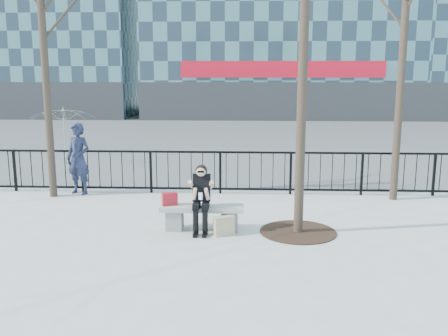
{
  "coord_description": "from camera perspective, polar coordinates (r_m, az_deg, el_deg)",
  "views": [
    {
      "loc": [
        0.89,
        -9.53,
        3.13
      ],
      "look_at": [
        0.4,
        0.8,
        1.1
      ],
      "focal_mm": 40.0,
      "sensor_mm": 36.0,
      "label": 1
    }
  ],
  "objects": [
    {
      "name": "bench_main",
      "position": [
        9.98,
        -2.52,
        -5.37
      ],
      "size": [
        1.65,
        0.46,
        0.49
      ],
      "color": "slate",
      "rests_on": "ground"
    },
    {
      "name": "seated_woman",
      "position": [
        9.73,
        -2.63,
        -3.55
      ],
      "size": [
        0.5,
        0.64,
        1.34
      ],
      "color": "black",
      "rests_on": "ground"
    },
    {
      "name": "railing",
      "position": [
        12.82,
        -1.32,
        -0.49
      ],
      "size": [
        14.0,
        0.06,
        1.1
      ],
      "color": "black",
      "rests_on": "ground"
    },
    {
      "name": "ground",
      "position": [
        10.07,
        -2.51,
        -7.01
      ],
      "size": [
        120.0,
        120.0,
        0.0
      ],
      "primitive_type": "plane",
      "color": "#9FA09B",
      "rests_on": "ground"
    },
    {
      "name": "handbag",
      "position": [
        9.99,
        -6.25,
        -3.53
      ],
      "size": [
        0.34,
        0.25,
        0.25
      ],
      "primitive_type": "cube",
      "rotation": [
        0.0,
        0.0,
        0.39
      ],
      "color": "#AA141F",
      "rests_on": "bench_main"
    },
    {
      "name": "street_surface",
      "position": [
        24.74,
        0.64,
        3.84
      ],
      "size": [
        60.0,
        23.0,
        0.01
      ],
      "primitive_type": "cube",
      "color": "#474747",
      "rests_on": "ground"
    },
    {
      "name": "standing_man",
      "position": [
        13.25,
        -16.29,
        1.03
      ],
      "size": [
        0.77,
        0.63,
        1.83
      ],
      "primitive_type": "imported",
      "rotation": [
        0.0,
        0.0,
        -0.32
      ],
      "color": "black",
      "rests_on": "ground"
    },
    {
      "name": "vendor_umbrella",
      "position": [
        17.61,
        -17.83,
        3.53
      ],
      "size": [
        2.29,
        2.33,
        1.94
      ],
      "primitive_type": "imported",
      "rotation": [
        0.0,
        0.0,
        -0.08
      ],
      "color": "#DCEC34",
      "rests_on": "ground"
    },
    {
      "name": "shopping_bag",
      "position": [
        9.67,
        -0.01,
        -6.61
      ],
      "size": [
        0.42,
        0.3,
        0.38
      ],
      "primitive_type": "cube",
      "rotation": [
        0.0,
        0.0,
        0.43
      ],
      "color": "#C7B98D",
      "rests_on": "ground"
    },
    {
      "name": "tree_grate",
      "position": [
        9.98,
        8.45,
        -7.22
      ],
      "size": [
        1.5,
        1.5,
        0.02
      ],
      "primitive_type": "cylinder",
      "color": "black",
      "rests_on": "ground"
    }
  ]
}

